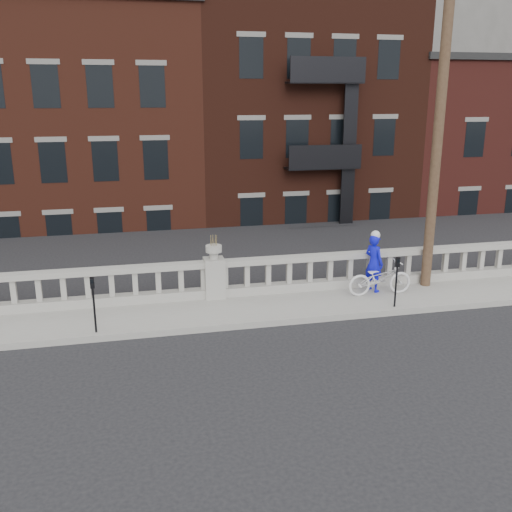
{
  "coord_description": "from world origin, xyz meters",
  "views": [
    {
      "loc": [
        -2.14,
        -10.81,
        5.58
      ],
      "look_at": [
        1.0,
        3.2,
        1.47
      ],
      "focal_mm": 40.0,
      "sensor_mm": 36.0,
      "label": 1
    }
  ],
  "objects": [
    {
      "name": "ground",
      "position": [
        0.0,
        0.0,
        0.0
      ],
      "size": [
        120.0,
        120.0,
        0.0
      ],
      "primitive_type": "plane",
      "color": "black",
      "rests_on": "ground"
    },
    {
      "name": "sidewalk",
      "position": [
        0.0,
        3.0,
        0.07
      ],
      "size": [
        32.0,
        2.2,
        0.15
      ],
      "primitive_type": "cube",
      "color": "gray",
      "rests_on": "ground"
    },
    {
      "name": "balustrade",
      "position": [
        0.0,
        3.95,
        0.64
      ],
      "size": [
        28.0,
        0.34,
        1.03
      ],
      "color": "gray",
      "rests_on": "sidewalk"
    },
    {
      "name": "planter_pedestal",
      "position": [
        0.0,
        3.95,
        0.83
      ],
      "size": [
        0.55,
        0.55,
        1.76
      ],
      "color": "gray",
      "rests_on": "sidewalk"
    },
    {
      "name": "lower_level",
      "position": [
        0.56,
        23.04,
        2.63
      ],
      "size": [
        80.0,
        44.0,
        20.8
      ],
      "color": "#605E59",
      "rests_on": "ground"
    },
    {
      "name": "utility_pole",
      "position": [
        6.2,
        3.6,
        5.24
      ],
      "size": [
        1.6,
        0.28,
        10.0
      ],
      "color": "#422D1E",
      "rests_on": "sidewalk"
    },
    {
      "name": "parking_meter_a",
      "position": [
        -3.1,
        2.15,
        1.0
      ],
      "size": [
        0.1,
        0.09,
        1.36
      ],
      "color": "black",
      "rests_on": "sidewalk"
    },
    {
      "name": "parking_meter_b",
      "position": [
        4.52,
        2.15,
        1.0
      ],
      "size": [
        0.1,
        0.09,
        1.36
      ],
      "color": "black",
      "rests_on": "sidewalk"
    },
    {
      "name": "bicycle",
      "position": [
        4.53,
        3.13,
        0.63
      ],
      "size": [
        1.83,
        0.64,
        0.96
      ],
      "primitive_type": "imported",
      "rotation": [
        0.0,
        0.0,
        1.57
      ],
      "color": "silver",
      "rests_on": "sidewalk"
    },
    {
      "name": "cyclist",
      "position": [
        4.47,
        3.47,
        0.98
      ],
      "size": [
        0.61,
        0.71,
        1.65
      ],
      "primitive_type": "imported",
      "rotation": [
        0.0,
        0.0,
        2.0
      ],
      "color": "#0D0FCF",
      "rests_on": "sidewalk"
    }
  ]
}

